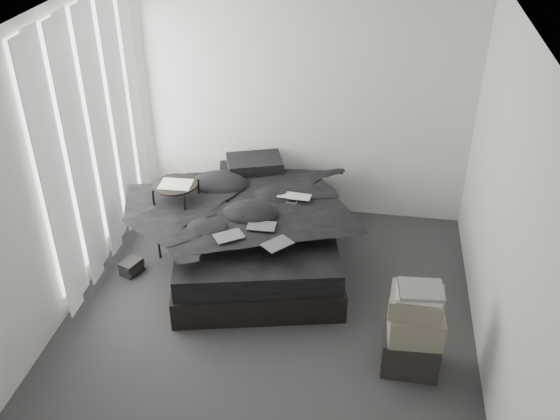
% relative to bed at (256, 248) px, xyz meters
% --- Properties ---
extents(floor, '(3.60, 4.20, 0.01)m').
position_rel_bed_xyz_m(floor, '(0.28, -1.02, -0.14)').
color(floor, '#343436').
rests_on(floor, ground).
extents(ceiling, '(3.60, 4.20, 0.01)m').
position_rel_bed_xyz_m(ceiling, '(0.28, -1.02, 2.46)').
color(ceiling, white).
rests_on(ceiling, ground).
extents(wall_back, '(3.60, 0.01, 2.60)m').
position_rel_bed_xyz_m(wall_back, '(0.28, 1.08, 1.16)').
color(wall_back, silver).
rests_on(wall_back, ground).
extents(wall_left, '(0.01, 4.20, 2.60)m').
position_rel_bed_xyz_m(wall_left, '(-1.52, -1.02, 1.16)').
color(wall_left, silver).
rests_on(wall_left, ground).
extents(wall_right, '(0.01, 4.20, 2.60)m').
position_rel_bed_xyz_m(wall_right, '(2.08, -1.02, 1.16)').
color(wall_right, silver).
rests_on(wall_right, ground).
extents(window_left, '(0.02, 2.00, 2.30)m').
position_rel_bed_xyz_m(window_left, '(-1.50, -0.12, 1.21)').
color(window_left, white).
rests_on(window_left, wall_left).
extents(curtain_left, '(0.06, 2.12, 2.48)m').
position_rel_bed_xyz_m(curtain_left, '(-1.45, -0.12, 1.14)').
color(curtain_left, white).
rests_on(curtain_left, wall_left).
extents(bed, '(1.95, 2.32, 0.28)m').
position_rel_bed_xyz_m(bed, '(0.00, 0.00, 0.00)').
color(bed, black).
rests_on(bed, floor).
extents(mattress, '(1.88, 2.25, 0.22)m').
position_rel_bed_xyz_m(mattress, '(0.00, 0.00, 0.25)').
color(mattress, black).
rests_on(mattress, bed).
extents(duvet, '(1.85, 2.02, 0.24)m').
position_rel_bed_xyz_m(duvet, '(0.01, -0.05, 0.47)').
color(duvet, black).
rests_on(duvet, mattress).
extents(pillow_lower, '(0.69, 0.54, 0.14)m').
position_rel_bed_xyz_m(pillow_lower, '(-0.22, 0.76, 0.42)').
color(pillow_lower, black).
rests_on(pillow_lower, mattress).
extents(pillow_upper, '(0.67, 0.56, 0.13)m').
position_rel_bed_xyz_m(pillow_upper, '(-0.15, 0.75, 0.56)').
color(pillow_upper, black).
rests_on(pillow_upper, pillow_lower).
extents(laptop, '(0.34, 0.24, 0.03)m').
position_rel_bed_xyz_m(laptop, '(0.35, 0.13, 0.60)').
color(laptop, silver).
rests_on(laptop, duvet).
extents(comic_a, '(0.31, 0.28, 0.01)m').
position_rel_bed_xyz_m(comic_a, '(-0.12, -0.58, 0.59)').
color(comic_a, black).
rests_on(comic_a, duvet).
extents(comic_b, '(0.26, 0.17, 0.01)m').
position_rel_bed_xyz_m(comic_b, '(0.14, -0.37, 0.60)').
color(comic_b, black).
rests_on(comic_b, duvet).
extents(comic_c, '(0.30, 0.30, 0.01)m').
position_rel_bed_xyz_m(comic_c, '(0.33, -0.63, 0.61)').
color(comic_c, black).
rests_on(comic_c, duvet).
extents(side_stand, '(0.49, 0.49, 0.80)m').
position_rel_bed_xyz_m(side_stand, '(-0.78, 0.00, 0.26)').
color(side_stand, black).
rests_on(side_stand, floor).
extents(papers, '(0.32, 0.24, 0.02)m').
position_rel_bed_xyz_m(papers, '(-0.77, -0.01, 0.67)').
color(papers, white).
rests_on(papers, side_stand).
extents(floor_books, '(0.22, 0.25, 0.15)m').
position_rel_bed_xyz_m(floor_books, '(-1.16, -0.42, -0.06)').
color(floor_books, black).
rests_on(floor_books, floor).
extents(box_lower, '(0.45, 0.36, 0.33)m').
position_rel_bed_xyz_m(box_lower, '(1.51, -1.25, 0.03)').
color(box_lower, black).
rests_on(box_lower, floor).
extents(box_mid, '(0.43, 0.35, 0.25)m').
position_rel_bed_xyz_m(box_mid, '(1.52, -1.26, 0.32)').
color(box_mid, '#6E6757').
rests_on(box_mid, box_lower).
extents(box_upper, '(0.42, 0.35, 0.17)m').
position_rel_bed_xyz_m(box_upper, '(1.50, -1.25, 0.53)').
color(box_upper, '#6E6757').
rests_on(box_upper, box_mid).
extents(art_book_white, '(0.34, 0.28, 0.03)m').
position_rel_bed_xyz_m(art_book_white, '(1.51, -1.25, 0.63)').
color(art_book_white, silver).
rests_on(art_book_white, box_upper).
extents(art_book_snake, '(0.35, 0.29, 0.03)m').
position_rel_bed_xyz_m(art_book_snake, '(1.52, -1.26, 0.67)').
color(art_book_snake, silver).
rests_on(art_book_snake, art_book_white).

